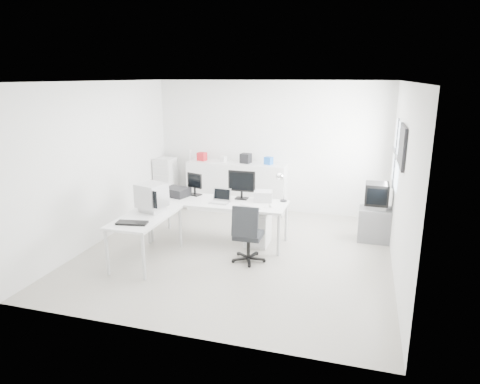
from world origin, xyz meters
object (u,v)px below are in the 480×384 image
(side_desk, at_px, (146,238))
(sideboard, at_px, (237,187))
(crt_tv, at_px, (376,196))
(filing_cabinet, at_px, (166,183))
(inkjet_printer, at_px, (177,192))
(lcd_monitor_small, at_px, (195,185))
(crt_monitor, at_px, (152,199))
(laptop, at_px, (219,197))
(laser_printer, at_px, (263,196))
(office_chair, at_px, (249,232))
(tv_cabinet, at_px, (374,224))
(lcd_monitor_large, at_px, (242,185))
(main_desk, at_px, (219,221))
(drawer_pedestal, at_px, (258,228))

(side_desk, relative_size, sideboard, 0.65)
(crt_tv, relative_size, sideboard, 0.23)
(filing_cabinet, bearing_deg, crt_tv, -10.65)
(inkjet_printer, height_order, lcd_monitor_small, lcd_monitor_small)
(lcd_monitor_small, height_order, crt_monitor, crt_monitor)
(crt_monitor, height_order, sideboard, crt_monitor)
(lcd_monitor_small, bearing_deg, crt_monitor, -86.20)
(side_desk, height_order, laptop, laptop)
(crt_tv, xyz_separation_m, sideboard, (-2.89, 1.03, -0.29))
(inkjet_printer, bearing_deg, lcd_monitor_small, 42.76)
(laser_printer, bearing_deg, office_chair, -102.05)
(side_desk, distance_m, crt_tv, 4.03)
(inkjet_printer, relative_size, laser_printer, 1.38)
(laser_printer, relative_size, crt_monitor, 0.75)
(laptop, distance_m, tv_cabinet, 2.83)
(crt_monitor, bearing_deg, inkjet_printer, 106.12)
(sideboard, height_order, filing_cabinet, filing_cabinet)
(office_chair, xyz_separation_m, filing_cabinet, (-2.56, 2.34, 0.07))
(tv_cabinet, bearing_deg, office_chair, -142.34)
(side_desk, xyz_separation_m, lcd_monitor_large, (1.20, 1.35, 0.63))
(lcd_monitor_small, distance_m, lcd_monitor_large, 0.90)
(laptop, xyz_separation_m, filing_cabinet, (-1.88, 1.76, -0.31))
(main_desk, height_order, laptop, laptop)
(sideboard, bearing_deg, drawer_pedestal, -62.93)
(drawer_pedestal, bearing_deg, crt_tv, 21.28)
(tv_cabinet, xyz_separation_m, crt_tv, (0.00, 0.00, 0.53))
(laser_printer, relative_size, office_chair, 0.33)
(office_chair, bearing_deg, laser_printer, 88.12)
(lcd_monitor_small, height_order, laptop, lcd_monitor_small)
(filing_cabinet, bearing_deg, laptop, -43.11)
(drawer_pedestal, bearing_deg, inkjet_printer, 178.15)
(laser_printer, height_order, tv_cabinet, laser_printer)
(office_chair, distance_m, crt_tv, 2.47)
(main_desk, height_order, drawer_pedestal, main_desk)
(lcd_monitor_small, bearing_deg, side_desk, -83.47)
(filing_cabinet, bearing_deg, sideboard, 6.53)
(side_desk, distance_m, lcd_monitor_small, 1.50)
(sideboard, bearing_deg, office_chair, -69.43)
(side_desk, distance_m, sideboard, 3.02)
(main_desk, xyz_separation_m, filing_cabinet, (-1.83, 1.66, 0.18))
(main_desk, height_order, lcd_monitor_small, lcd_monitor_small)
(crt_monitor, bearing_deg, tv_cabinet, 41.47)
(sideboard, xyz_separation_m, filing_cabinet, (-1.61, -0.18, 0.02))
(drawer_pedestal, bearing_deg, filing_cabinet, 147.52)
(main_desk, xyz_separation_m, side_desk, (-0.85, -1.10, 0.00))
(crt_tv, bearing_deg, sideboard, 160.35)
(lcd_monitor_large, relative_size, tv_cabinet, 0.85)
(lcd_monitor_small, relative_size, tv_cabinet, 0.66)
(office_chair, distance_m, sideboard, 2.70)
(lcd_monitor_small, bearing_deg, laser_printer, 17.74)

